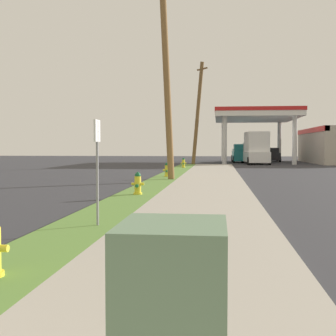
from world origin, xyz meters
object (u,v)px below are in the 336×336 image
at_px(utility_pole_background, 198,113).
at_px(truck_teal_on_apron, 242,154).
at_px(street_sign_post, 97,150).
at_px(fire_hydrant_second, 138,185).
at_px(fire_hydrant_fourth, 183,163).
at_px(fire_hydrant_third, 167,170).
at_px(car_black_by_near_pump, 271,155).
at_px(utility_pole_midground, 166,70).
at_px(truck_white_at_forecourt, 256,149).

bearing_deg(utility_pole_background, truck_teal_on_apron, 63.94).
relative_size(utility_pole_background, street_sign_post, 4.26).
bearing_deg(fire_hydrant_second, fire_hydrant_fourth, 89.93).
distance_m(fire_hydrant_third, car_black_by_near_pump, 30.34).
bearing_deg(fire_hydrant_fourth, utility_pole_midground, -89.61).
relative_size(utility_pole_midground, car_black_by_near_pump, 2.30).
height_order(fire_hydrant_fourth, truck_teal_on_apron, truck_teal_on_apron).
bearing_deg(utility_pole_background, fire_hydrant_second, -91.74).
xyz_separation_m(fire_hydrant_third, fire_hydrant_fourth, (0.08, 10.39, 0.00)).
xyz_separation_m(fire_hydrant_fourth, car_black_by_near_pump, (8.57, 18.69, 0.28)).
distance_m(fire_hydrant_second, street_sign_post, 6.05).
distance_m(fire_hydrant_third, utility_pole_background, 17.46).
bearing_deg(fire_hydrant_third, fire_hydrant_second, -89.65).
bearing_deg(truck_teal_on_apron, utility_pole_background, -116.06).
xyz_separation_m(fire_hydrant_second, truck_white_at_forecourt, (6.25, 30.41, 1.04)).
bearing_deg(fire_hydrant_third, street_sign_post, -88.84).
relative_size(fire_hydrant_second, street_sign_post, 0.35).
bearing_deg(street_sign_post, car_black_by_near_pump, 79.26).
height_order(utility_pole_midground, car_black_by_near_pump, utility_pole_midground).
height_order(fire_hydrant_third, truck_white_at_forecourt, truck_white_at_forecourt).
xyz_separation_m(fire_hydrant_second, utility_pole_midground, (0.11, 7.34, 4.99)).
height_order(fire_hydrant_second, fire_hydrant_third, same).
distance_m(fire_hydrant_fourth, street_sign_post, 25.36).
height_order(fire_hydrant_third, utility_pole_background, utility_pole_background).
xyz_separation_m(fire_hydrant_third, utility_pole_background, (0.84, 16.91, 4.27)).
bearing_deg(utility_pole_midground, truck_white_at_forecourt, 75.08).
bearing_deg(truck_teal_on_apron, utility_pole_midground, -100.42).
bearing_deg(utility_pole_background, fire_hydrant_fourth, -96.67).
xyz_separation_m(fire_hydrant_third, utility_pole_midground, (0.16, -1.68, 4.99)).
relative_size(street_sign_post, truck_white_at_forecourt, 0.33).
relative_size(fire_hydrant_second, fire_hydrant_third, 1.00).
xyz_separation_m(fire_hydrant_fourth, truck_teal_on_apron, (5.15, 15.50, 0.47)).
bearing_deg(car_black_by_near_pump, truck_teal_on_apron, -136.94).
bearing_deg(fire_hydrant_second, truck_teal_on_apron, 81.56).
height_order(fire_hydrant_fourth, utility_pole_midground, utility_pole_midground).
height_order(fire_hydrant_second, fire_hydrant_fourth, same).
relative_size(fire_hydrant_third, street_sign_post, 0.35).
bearing_deg(truck_teal_on_apron, fire_hydrant_second, -98.44).
bearing_deg(street_sign_post, fire_hydrant_third, 91.16).
bearing_deg(street_sign_post, utility_pole_midground, 90.61).
height_order(utility_pole_background, street_sign_post, utility_pole_background).
bearing_deg(fire_hydrant_fourth, truck_teal_on_apron, 71.61).
height_order(fire_hydrant_fourth, car_black_by_near_pump, car_black_by_near_pump).
height_order(fire_hydrant_third, street_sign_post, street_sign_post).
bearing_deg(truck_teal_on_apron, fire_hydrant_fourth, -108.39).
bearing_deg(street_sign_post, fire_hydrant_fourth, 90.50).
relative_size(utility_pole_background, car_black_by_near_pump, 1.98).
relative_size(fire_hydrant_fourth, truck_teal_on_apron, 0.14).
distance_m(fire_hydrant_fourth, car_black_by_near_pump, 20.57).
bearing_deg(car_black_by_near_pump, fire_hydrant_third, -106.56).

